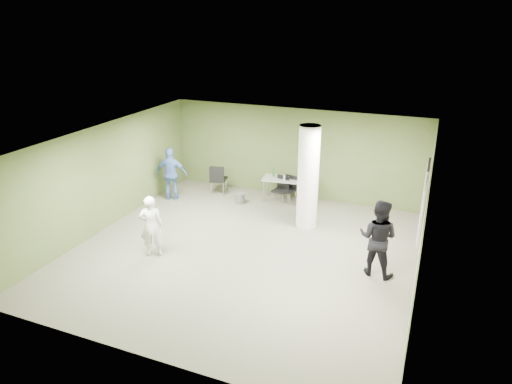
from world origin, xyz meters
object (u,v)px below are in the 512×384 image
at_px(man_blue, 171,174).
at_px(man_black, 378,238).
at_px(chair_back_left, 217,178).
at_px(woman_white, 151,226).
at_px(folding_table, 288,180).

bearing_deg(man_blue, man_black, 143.82).
height_order(chair_back_left, man_blue, man_blue).
xyz_separation_m(chair_back_left, man_black, (5.39, -2.98, 0.32)).
xyz_separation_m(chair_back_left, woman_white, (0.32, -4.12, 0.20)).
xyz_separation_m(folding_table, chair_back_left, (-2.24, -0.32, -0.12)).
relative_size(chair_back_left, woman_white, 0.63).
xyz_separation_m(folding_table, man_black, (3.15, -3.30, 0.20)).
xyz_separation_m(folding_table, woman_white, (-1.92, -4.43, 0.08)).
height_order(woman_white, man_blue, man_blue).
height_order(folding_table, man_blue, man_blue).
bearing_deg(woman_white, chair_back_left, -115.45).
xyz_separation_m(man_black, man_blue, (-6.51, 2.08, -0.05)).
relative_size(folding_table, man_blue, 0.97).
bearing_deg(woman_white, folding_table, -143.32).
bearing_deg(man_blue, folding_table, -178.61).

